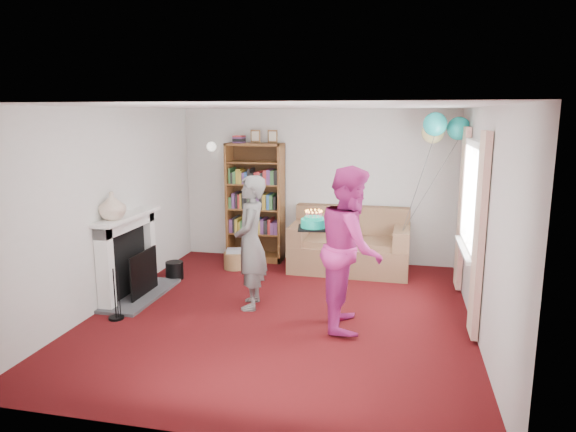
% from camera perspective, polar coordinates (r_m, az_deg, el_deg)
% --- Properties ---
extents(ground, '(5.00, 5.00, 0.00)m').
position_cam_1_polar(ground, '(6.42, -0.75, -10.84)').
color(ground, '#38080A').
rests_on(ground, ground).
extents(wall_back, '(4.50, 0.02, 2.50)m').
position_cam_1_polar(wall_back, '(8.49, 3.11, 3.36)').
color(wall_back, silver).
rests_on(wall_back, ground).
extents(wall_left, '(0.02, 5.00, 2.50)m').
position_cam_1_polar(wall_left, '(6.93, -19.28, 0.94)').
color(wall_left, silver).
rests_on(wall_left, ground).
extents(wall_right, '(0.02, 5.00, 2.50)m').
position_cam_1_polar(wall_right, '(5.97, 20.83, -0.74)').
color(wall_right, silver).
rests_on(wall_right, ground).
extents(ceiling, '(4.50, 5.00, 0.01)m').
position_cam_1_polar(ceiling, '(5.95, -0.81, 12.12)').
color(ceiling, white).
rests_on(ceiling, wall_back).
extents(fireplace, '(0.55, 1.80, 1.12)m').
position_cam_1_polar(fireplace, '(7.17, -16.93, -4.65)').
color(fireplace, '#3F3F42').
rests_on(fireplace, ground).
extents(window_bay, '(0.14, 2.02, 2.20)m').
position_cam_1_polar(window_bay, '(6.56, 19.60, -0.06)').
color(window_bay, white).
rests_on(window_bay, ground).
extents(wall_sconce, '(0.16, 0.23, 0.16)m').
position_cam_1_polar(wall_sconce, '(8.75, -8.49, 7.64)').
color(wall_sconce, gold).
rests_on(wall_sconce, ground).
extents(bookcase, '(0.93, 0.42, 2.16)m').
position_cam_1_polar(bookcase, '(8.55, -3.59, 1.42)').
color(bookcase, '#472B14').
rests_on(bookcase, ground).
extents(sofa, '(1.82, 0.96, 0.96)m').
position_cam_1_polar(sofa, '(8.16, 6.91, -3.43)').
color(sofa, brown).
rests_on(sofa, ground).
extents(wicker_basket, '(0.35, 0.35, 0.32)m').
position_cam_1_polar(wicker_basket, '(8.22, -5.95, -4.85)').
color(wicker_basket, '#A1754B').
rests_on(wicker_basket, ground).
extents(person_striped, '(0.51, 0.68, 1.68)m').
position_cam_1_polar(person_striped, '(6.43, -4.17, -2.96)').
color(person_striped, black).
rests_on(person_striped, ground).
extents(person_magenta, '(0.79, 0.97, 1.86)m').
position_cam_1_polar(person_magenta, '(5.86, 7.01, -3.52)').
color(person_magenta, '#AB2270').
rests_on(person_magenta, ground).
extents(birthday_cake, '(0.37, 0.37, 0.22)m').
position_cam_1_polar(birthday_cake, '(6.08, 2.87, -0.81)').
color(birthday_cake, black).
rests_on(birthday_cake, ground).
extents(balloons, '(0.87, 0.70, 1.76)m').
position_cam_1_polar(balloons, '(7.54, 16.76, 9.30)').
color(balloons, '#3F3F3F').
rests_on(balloons, ground).
extents(mantel_vase, '(0.40, 0.40, 0.35)m').
position_cam_1_polar(mantel_vase, '(6.72, -18.96, 1.09)').
color(mantel_vase, beige).
rests_on(mantel_vase, fireplace).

